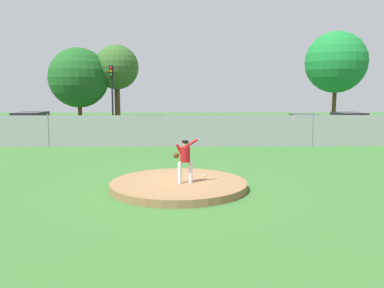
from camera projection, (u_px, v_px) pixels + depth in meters
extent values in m
plane|color=#386B2D|center=(181.00, 158.00, 19.35)|extent=(80.00, 80.00, 0.00)
cube|color=#2B2B2D|center=(182.00, 138.00, 27.77)|extent=(44.00, 7.00, 0.01)
cylinder|color=olive|center=(179.00, 185.00, 13.39)|extent=(4.62, 4.62, 0.25)
cylinder|color=silver|center=(180.00, 173.00, 13.06)|extent=(0.13, 0.13, 0.72)
cylinder|color=silver|center=(191.00, 172.00, 13.16)|extent=(0.13, 0.13, 0.72)
cylinder|color=maroon|center=(185.00, 154.00, 13.02)|extent=(0.32, 0.32, 0.50)
cylinder|color=maroon|center=(191.00, 144.00, 12.98)|extent=(0.50, 0.21, 0.34)
cylinder|color=maroon|center=(180.00, 151.00, 13.00)|extent=(0.29, 0.16, 0.46)
ellipsoid|color=#4C2D14|center=(176.00, 156.00, 13.07)|extent=(0.20, 0.12, 0.18)
sphere|color=tan|center=(185.00, 144.00, 12.98)|extent=(0.20, 0.20, 0.20)
cylinder|color=black|center=(185.00, 142.00, 12.97)|extent=(0.21, 0.21, 0.09)
sphere|color=white|center=(204.00, 175.00, 14.21)|extent=(0.07, 0.07, 0.07)
cube|color=gray|center=(181.00, 131.00, 23.19)|extent=(38.76, 0.03, 1.86)
cylinder|color=slate|center=(48.00, 130.00, 23.05)|extent=(0.07, 0.07, 1.96)
cylinder|color=slate|center=(313.00, 130.00, 23.32)|extent=(0.07, 0.07, 1.96)
cube|color=#A81919|center=(348.00, 127.00, 28.24)|extent=(2.21, 4.45, 0.79)
cube|color=black|center=(349.00, 117.00, 28.14)|extent=(1.91, 2.50, 0.64)
cylinder|color=black|center=(339.00, 130.00, 29.62)|extent=(1.99, 0.78, 0.64)
cylinder|color=black|center=(357.00, 134.00, 26.97)|extent=(1.99, 0.78, 0.64)
cube|color=tan|center=(304.00, 128.00, 28.14)|extent=(1.98, 4.28, 0.65)
cube|color=black|center=(305.00, 119.00, 28.05)|extent=(1.78, 2.37, 0.65)
cylinder|color=black|center=(299.00, 131.00, 29.48)|extent=(1.96, 0.68, 0.64)
cylinder|color=black|center=(310.00, 135.00, 26.88)|extent=(1.96, 0.68, 0.64)
cube|color=#232328|center=(148.00, 129.00, 27.22)|extent=(2.12, 4.23, 0.69)
cube|color=black|center=(148.00, 120.00, 27.14)|extent=(1.87, 2.37, 0.58)
cylinder|color=black|center=(151.00, 132.00, 28.54)|extent=(1.98, 0.75, 0.64)
cylinder|color=black|center=(145.00, 136.00, 26.01)|extent=(1.98, 0.75, 0.64)
cube|color=silver|center=(31.00, 128.00, 27.42)|extent=(1.96, 4.73, 0.78)
cube|color=black|center=(31.00, 117.00, 27.32)|extent=(1.78, 2.61, 0.72)
cylinder|color=black|center=(40.00, 131.00, 28.92)|extent=(1.96, 0.67, 0.64)
cylinder|color=black|center=(23.00, 136.00, 26.03)|extent=(1.96, 0.67, 0.64)
cone|color=orange|center=(96.00, 131.00, 29.85)|extent=(0.32, 0.32, 0.55)
cube|color=black|center=(96.00, 134.00, 29.89)|extent=(0.40, 0.40, 0.03)
cylinder|color=black|center=(112.00, 99.00, 31.59)|extent=(0.14, 0.14, 5.24)
cube|color=black|center=(111.00, 71.00, 31.12)|extent=(0.28, 0.24, 0.90)
sphere|color=red|center=(111.00, 68.00, 30.97)|extent=(0.18, 0.18, 0.18)
sphere|color=orange|center=(111.00, 71.00, 31.00)|extent=(0.18, 0.18, 0.18)
sphere|color=green|center=(111.00, 75.00, 31.04)|extent=(0.18, 0.18, 0.18)
cylinder|color=#4C331E|center=(80.00, 113.00, 35.42)|extent=(0.37, 0.37, 2.56)
sphere|color=#1C5820|center=(79.00, 78.00, 34.99)|extent=(5.29, 5.29, 5.29)
cylinder|color=#4C331E|center=(117.00, 105.00, 36.10)|extent=(0.50, 0.50, 3.98)
sphere|color=#325E25|center=(117.00, 67.00, 35.65)|extent=(3.99, 3.99, 3.99)
cylinder|color=#4C331E|center=(334.00, 104.00, 37.87)|extent=(0.39, 0.39, 3.92)
sphere|color=#1A7A31|center=(336.00, 62.00, 37.33)|extent=(5.77, 5.77, 5.77)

